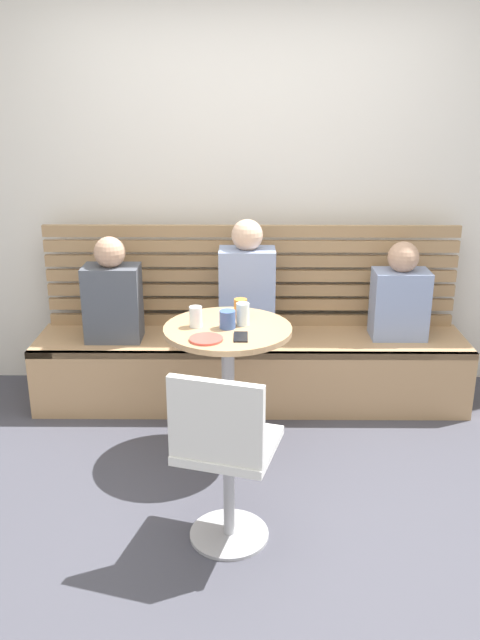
{
  "coord_description": "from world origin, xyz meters",
  "views": [
    {
      "loc": [
        -0.04,
        -2.7,
        1.94
      ],
      "look_at": [
        -0.06,
        0.66,
        0.75
      ],
      "focal_mm": 37.27,
      "sensor_mm": 36.0,
      "label": 1
    }
  ],
  "objects_px": {
    "person_child_middle": "(113,295)",
    "cup_mug_blue": "(227,319)",
    "cup_water_clear": "(196,317)",
    "booth_bench": "(251,370)",
    "person_adult": "(247,287)",
    "cup_tumbler_orange": "(241,308)",
    "cafe_table": "(228,366)",
    "phone_on_table": "(241,337)",
    "plate_small": "(206,339)",
    "white_chair": "(224,453)",
    "person_child_left": "(400,296)",
    "cup_glass_tall": "(243,314)"
  },
  "relations": [
    {
      "from": "cafe_table",
      "to": "white_chair",
      "type": "bearing_deg",
      "value": -89.72
    },
    {
      "from": "person_child_left",
      "to": "person_child_middle",
      "type": "distance_m",
      "value": 1.77
    },
    {
      "from": "white_chair",
      "to": "cup_water_clear",
      "type": "height_order",
      "value": "same"
    },
    {
      "from": "person_child_middle",
      "to": "cup_tumbler_orange",
      "type": "height_order",
      "value": "person_child_middle"
    },
    {
      "from": "person_child_left",
      "to": "person_child_middle",
      "type": "relative_size",
      "value": 0.94
    },
    {
      "from": "cup_tumbler_orange",
      "to": "phone_on_table",
      "type": "bearing_deg",
      "value": -89.32
    },
    {
      "from": "booth_bench",
      "to": "cup_water_clear",
      "type": "height_order",
      "value": "cup_water_clear"
    },
    {
      "from": "cafe_table",
      "to": "cup_mug_blue",
      "type": "bearing_deg",
      "value": -91.73
    },
    {
      "from": "cafe_table",
      "to": "person_adult",
      "type": "xyz_separation_m",
      "value": [
        0.1,
        0.62,
        0.26
      ]
    },
    {
      "from": "person_adult",
      "to": "cup_tumbler_orange",
      "type": "bearing_deg",
      "value": -94.64
    },
    {
      "from": "cup_mug_blue",
      "to": "booth_bench",
      "type": "bearing_deg",
      "value": 78.56
    },
    {
      "from": "cup_tumbler_orange",
      "to": "cup_water_clear",
      "type": "bearing_deg",
      "value": -144.88
    },
    {
      "from": "cup_water_clear",
      "to": "phone_on_table",
      "type": "height_order",
      "value": "cup_water_clear"
    },
    {
      "from": "person_child_middle",
      "to": "cup_mug_blue",
      "type": "distance_m",
      "value": 0.95
    },
    {
      "from": "cup_tumbler_orange",
      "to": "plate_small",
      "type": "distance_m",
      "value": 0.4
    },
    {
      "from": "white_chair",
      "to": "phone_on_table",
      "type": "xyz_separation_m",
      "value": [
        0.07,
        0.66,
        0.28
      ]
    },
    {
      "from": "cup_glass_tall",
      "to": "plate_small",
      "type": "xyz_separation_m",
      "value": [
        -0.18,
        -0.23,
        -0.05
      ]
    },
    {
      "from": "cafe_table",
      "to": "plate_small",
      "type": "height_order",
      "value": "plate_small"
    },
    {
      "from": "white_chair",
      "to": "plate_small",
      "type": "bearing_deg",
      "value": 99.77
    },
    {
      "from": "booth_bench",
      "to": "cup_water_clear",
      "type": "relative_size",
      "value": 24.55
    },
    {
      "from": "cup_glass_tall",
      "to": "phone_on_table",
      "type": "height_order",
      "value": "cup_glass_tall"
    },
    {
      "from": "cafe_table",
      "to": "cup_mug_blue",
      "type": "distance_m",
      "value": 0.27
    },
    {
      "from": "booth_bench",
      "to": "cup_mug_blue",
      "type": "xyz_separation_m",
      "value": [
        -0.13,
        -0.64,
        0.57
      ]
    },
    {
      "from": "cafe_table",
      "to": "cup_glass_tall",
      "type": "relative_size",
      "value": 6.17
    },
    {
      "from": "cup_water_clear",
      "to": "booth_bench",
      "type": "bearing_deg",
      "value": 64.32
    },
    {
      "from": "plate_small",
      "to": "cup_mug_blue",
      "type": "bearing_deg",
      "value": 60.0
    },
    {
      "from": "cup_mug_blue",
      "to": "phone_on_table",
      "type": "height_order",
      "value": "cup_mug_blue"
    },
    {
      "from": "cup_water_clear",
      "to": "cup_mug_blue",
      "type": "height_order",
      "value": "cup_water_clear"
    },
    {
      "from": "cafe_table",
      "to": "person_adult",
      "type": "height_order",
      "value": "person_adult"
    },
    {
      "from": "white_chair",
      "to": "cup_mug_blue",
      "type": "relative_size",
      "value": 8.95
    },
    {
      "from": "cup_water_clear",
      "to": "cup_tumbler_orange",
      "type": "bearing_deg",
      "value": 35.12
    },
    {
      "from": "cup_water_clear",
      "to": "cup_mug_blue",
      "type": "bearing_deg",
      "value": -7.04
    },
    {
      "from": "booth_bench",
      "to": "cup_glass_tall",
      "type": "bearing_deg",
      "value": -94.8
    },
    {
      "from": "white_chair",
      "to": "plate_small",
      "type": "distance_m",
      "value": 0.69
    },
    {
      "from": "plate_small",
      "to": "person_child_left",
      "type": "bearing_deg",
      "value": 36.21
    },
    {
      "from": "white_chair",
      "to": "cafe_table",
      "type": "bearing_deg",
      "value": 90.28
    },
    {
      "from": "person_child_middle",
      "to": "cup_glass_tall",
      "type": "height_order",
      "value": "person_child_middle"
    },
    {
      "from": "cup_water_clear",
      "to": "plate_small",
      "type": "relative_size",
      "value": 0.65
    },
    {
      "from": "plate_small",
      "to": "cup_tumbler_orange",
      "type": "bearing_deg",
      "value": 65.0
    },
    {
      "from": "person_child_middle",
      "to": "person_adult",
      "type": "bearing_deg",
      "value": 1.73
    },
    {
      "from": "person_child_left",
      "to": "cup_tumbler_orange",
      "type": "height_order",
      "value": "person_child_left"
    },
    {
      "from": "white_chair",
      "to": "cup_tumbler_orange",
      "type": "xyz_separation_m",
      "value": [
        0.06,
        0.98,
        0.33
      ]
    },
    {
      "from": "person_child_left",
      "to": "cup_mug_blue",
      "type": "relative_size",
      "value": 6.43
    },
    {
      "from": "person_adult",
      "to": "cup_mug_blue",
      "type": "height_order",
      "value": "person_adult"
    },
    {
      "from": "cafe_table",
      "to": "cup_water_clear",
      "type": "height_order",
      "value": "cup_water_clear"
    },
    {
      "from": "white_chair",
      "to": "person_child_middle",
      "type": "height_order",
      "value": "person_child_middle"
    },
    {
      "from": "cup_water_clear",
      "to": "plate_small",
      "type": "height_order",
      "value": "cup_water_clear"
    },
    {
      "from": "cup_tumbler_orange",
      "to": "phone_on_table",
      "type": "distance_m",
      "value": 0.33
    },
    {
      "from": "person_child_middle",
      "to": "cup_mug_blue",
      "type": "height_order",
      "value": "person_child_middle"
    },
    {
      "from": "cup_water_clear",
      "to": "cup_tumbler_orange",
      "type": "relative_size",
      "value": 1.1
    }
  ]
}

